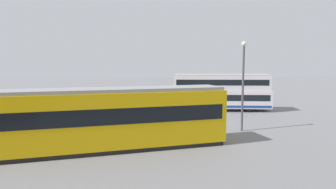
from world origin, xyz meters
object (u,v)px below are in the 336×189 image
object	(u,v)px
double_decker_bus	(221,92)
pedestrian_crossing	(199,120)
pedestrian_near_railing	(153,115)
info_sign	(107,107)
street_lamp	(243,79)
tram_yellow	(103,118)

from	to	relation	value
double_decker_bus	pedestrian_crossing	world-z (taller)	double_decker_bus
pedestrian_near_railing	info_sign	world-z (taller)	info_sign
double_decker_bus	pedestrian_crossing	xyz separation A→B (m)	(4.41, 10.33, -0.97)
double_decker_bus	pedestrian_near_railing	size ratio (longest dim) A/B	6.06
pedestrian_crossing	street_lamp	xyz separation A→B (m)	(-3.38, -0.75, 2.87)
pedestrian_crossing	info_sign	bearing A→B (deg)	-28.44
info_sign	double_decker_bus	bearing A→B (deg)	-149.88
info_sign	tram_yellow	bearing A→B (deg)	94.91
tram_yellow	info_sign	bearing A→B (deg)	-85.09
info_sign	street_lamp	distance (m)	10.99
tram_yellow	pedestrian_crossing	world-z (taller)	tram_yellow
pedestrian_near_railing	info_sign	distance (m)	3.90
tram_yellow	info_sign	distance (m)	6.85
tram_yellow	info_sign	xyz separation A→B (m)	(0.59, -6.81, -0.33)
double_decker_bus	street_lamp	world-z (taller)	street_lamp
pedestrian_near_railing	pedestrian_crossing	xyz separation A→B (m)	(-3.23, 2.60, 0.02)
street_lamp	pedestrian_crossing	bearing A→B (deg)	12.43
pedestrian_crossing	tram_yellow	bearing A→B (deg)	25.80
pedestrian_crossing	street_lamp	bearing A→B (deg)	-167.57
double_decker_bus	info_sign	distance (m)	13.11
pedestrian_crossing	street_lamp	world-z (taller)	street_lamp
double_decker_bus	street_lamp	distance (m)	9.82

